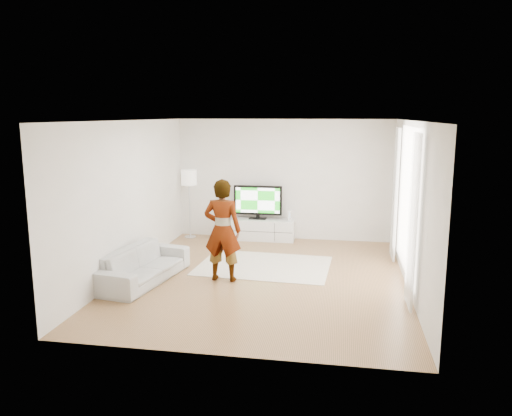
% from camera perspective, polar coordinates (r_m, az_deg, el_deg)
% --- Properties ---
extents(floor, '(6.00, 6.00, 0.00)m').
position_cam_1_polar(floor, '(9.09, 0.82, -7.99)').
color(floor, '#AE7B4E').
rests_on(floor, ground).
extents(ceiling, '(6.00, 6.00, 0.00)m').
position_cam_1_polar(ceiling, '(8.61, 0.87, 9.96)').
color(ceiling, white).
rests_on(ceiling, wall_back).
extents(wall_left, '(0.02, 6.00, 2.80)m').
position_cam_1_polar(wall_left, '(9.45, -14.31, 1.17)').
color(wall_left, white).
rests_on(wall_left, floor).
extents(wall_right, '(0.02, 6.00, 2.80)m').
position_cam_1_polar(wall_right, '(8.71, 17.30, 0.23)').
color(wall_right, white).
rests_on(wall_right, floor).
extents(wall_back, '(5.00, 0.02, 2.80)m').
position_cam_1_polar(wall_back, '(11.68, 3.15, 3.24)').
color(wall_back, white).
rests_on(wall_back, floor).
extents(wall_front, '(5.00, 0.02, 2.80)m').
position_cam_1_polar(wall_front, '(5.86, -3.77, -4.23)').
color(wall_front, white).
rests_on(wall_front, floor).
extents(window, '(0.01, 2.60, 2.50)m').
position_cam_1_polar(window, '(8.99, 16.96, 0.89)').
color(window, white).
rests_on(window, wall_right).
extents(curtain_near, '(0.04, 0.70, 2.60)m').
position_cam_1_polar(curtain_near, '(7.74, 17.48, -1.43)').
color(curtain_near, white).
rests_on(curtain_near, floor).
extents(curtain_far, '(0.04, 0.70, 2.60)m').
position_cam_1_polar(curtain_far, '(10.28, 15.62, 1.56)').
color(curtain_far, white).
rests_on(curtain_far, floor).
extents(media_console, '(1.74, 0.49, 0.49)m').
position_cam_1_polar(media_console, '(11.73, 0.19, -2.44)').
color(media_console, white).
rests_on(media_console, floor).
extents(television, '(1.13, 0.22, 0.79)m').
position_cam_1_polar(television, '(11.63, 0.21, 0.82)').
color(television, black).
rests_on(television, media_console).
extents(game_console, '(0.08, 0.18, 0.23)m').
position_cam_1_polar(game_console, '(11.56, 3.91, -0.84)').
color(game_console, white).
rests_on(game_console, media_console).
extents(potted_plant, '(0.23, 0.23, 0.40)m').
position_cam_1_polar(potted_plant, '(11.79, -3.36, -0.20)').
color(potted_plant, '#3F7238').
rests_on(potted_plant, media_console).
extents(rug, '(2.60, 1.94, 0.01)m').
position_cam_1_polar(rug, '(9.77, 0.91, -6.61)').
color(rug, silver).
rests_on(rug, floor).
extents(player, '(0.67, 0.45, 1.81)m').
position_cam_1_polar(player, '(8.72, -3.84, -2.55)').
color(player, '#334772').
rests_on(player, rug).
extents(sofa, '(1.12, 2.15, 0.60)m').
position_cam_1_polar(sofa, '(9.05, -12.78, -6.34)').
color(sofa, '#AAAAA6').
rests_on(sofa, floor).
extents(floor_lamp, '(0.36, 0.36, 1.62)m').
position_cam_1_polar(floor_lamp, '(11.85, -7.67, 3.13)').
color(floor_lamp, silver).
rests_on(floor_lamp, floor).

